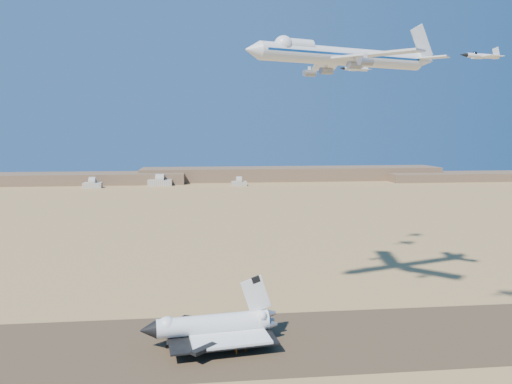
{
  "coord_description": "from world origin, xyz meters",
  "views": [
    {
      "loc": [
        -8.12,
        -155.04,
        68.57
      ],
      "look_at": [
        9.99,
        8.0,
        48.62
      ],
      "focal_mm": 35.0,
      "sensor_mm": 36.0,
      "label": 1
    }
  ],
  "objects": [
    {
      "name": "shuttle",
      "position": [
        -5.18,
        0.37,
        5.86
      ],
      "size": [
        44.38,
        31.03,
        21.8
      ],
      "rotation": [
        0.0,
        0.0,
        0.14
      ],
      "color": "white",
      "rests_on": "runway"
    },
    {
      "name": "crew_a",
      "position": [
        2.11,
        -8.42,
        0.96
      ],
      "size": [
        0.65,
        0.77,
        1.81
      ],
      "primitive_type": "imported",
      "rotation": [
        0.0,
        0.0,
        1.18
      ],
      "color": "orange",
      "rests_on": "runway"
    },
    {
      "name": "ridgeline",
      "position": [
        65.32,
        527.31,
        7.63
      ],
      "size": [
        960.0,
        90.0,
        18.0
      ],
      "color": "#7D6145",
      "rests_on": "ground"
    },
    {
      "name": "carrier_747",
      "position": [
        42.24,
        25.86,
        95.72
      ],
      "size": [
        80.54,
        59.83,
        20.23
      ],
      "rotation": [
        0.0,
        0.0,
        0.32
      ],
      "color": "white"
    },
    {
      "name": "ground",
      "position": [
        0.0,
        0.0,
        0.0
      ],
      "size": [
        1200.0,
        1200.0,
        0.0
      ],
      "primitive_type": "plane",
      "color": "#A9764B",
      "rests_on": "ground"
    },
    {
      "name": "crew_b",
      "position": [
        1.97,
        -6.61,
        0.88
      ],
      "size": [
        0.8,
        0.92,
        1.64
      ],
      "primitive_type": "imported",
      "rotation": [
        0.0,
        0.0,
        2.1
      ],
      "color": "orange",
      "rests_on": "runway"
    },
    {
      "name": "crew_c",
      "position": [
        5.03,
        -6.94,
        0.97
      ],
      "size": [
        1.03,
        1.2,
        1.83
      ],
      "primitive_type": "imported",
      "rotation": [
        0.0,
        0.0,
        2.12
      ],
      "color": "orange",
      "rests_on": "runway"
    },
    {
      "name": "chase_jet_d",
      "position": [
        77.02,
        93.8,
        101.9
      ],
      "size": [
        14.05,
        8.36,
        3.63
      ],
      "rotation": [
        0.0,
        0.0,
        0.4
      ],
      "color": "white"
    },
    {
      "name": "runway",
      "position": [
        0.0,
        0.0,
        0.03
      ],
      "size": [
        600.0,
        50.0,
        0.06
      ],
      "primitive_type": "cube",
      "color": "brown",
      "rests_on": "ground"
    },
    {
      "name": "chase_jet_c",
      "position": [
        63.61,
        74.47,
        97.34
      ],
      "size": [
        15.94,
        9.37,
        4.08
      ],
      "rotation": [
        0.0,
        0.0,
        0.34
      ],
      "color": "white"
    },
    {
      "name": "chase_jet_a",
      "position": [
        71.24,
        -18.62,
        89.81
      ],
      "size": [
        13.81,
        7.91,
        3.49
      ],
      "rotation": [
        0.0,
        0.0,
        0.23
      ],
      "color": "white"
    },
    {
      "name": "hangars",
      "position": [
        -64.0,
        478.43,
        4.83
      ],
      "size": [
        200.5,
        29.5,
        30.0
      ],
      "color": "beige",
      "rests_on": "ground"
    }
  ]
}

